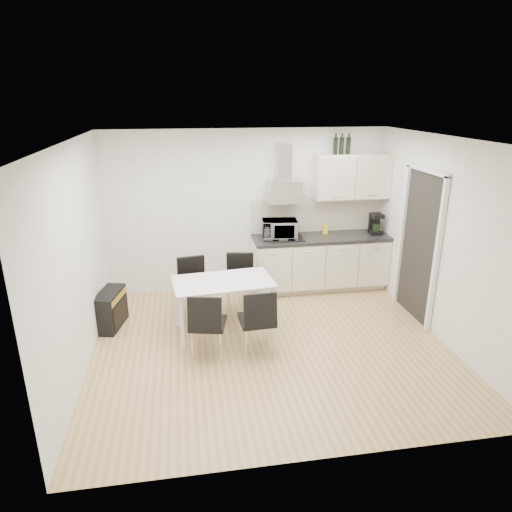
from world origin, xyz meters
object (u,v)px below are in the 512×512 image
(floor_speaker, at_px, (202,284))
(dining_table, at_px, (223,287))
(chair_far_right, at_px, (240,285))
(chair_near_right, at_px, (257,321))
(guitar_amp, at_px, (111,309))
(kitchenette, at_px, (322,241))
(chair_near_left, at_px, (208,324))
(chair_far_left, at_px, (194,289))

(floor_speaker, bearing_deg, dining_table, -69.18)
(chair_far_right, bearing_deg, dining_table, 71.25)
(dining_table, bearing_deg, chair_near_right, -65.32)
(guitar_amp, distance_m, floor_speaker, 1.66)
(kitchenette, distance_m, floor_speaker, 2.10)
(dining_table, height_order, chair_near_right, chair_near_right)
(chair_near_right, distance_m, guitar_amp, 2.15)
(kitchenette, relative_size, chair_far_right, 2.86)
(dining_table, relative_size, guitar_amp, 2.04)
(chair_near_left, distance_m, guitar_amp, 1.64)
(dining_table, height_order, guitar_amp, dining_table)
(dining_table, height_order, chair_far_left, chair_far_left)
(chair_far_right, distance_m, chair_near_right, 1.16)
(chair_far_left, distance_m, floor_speaker, 0.98)
(chair_far_left, relative_size, chair_far_right, 1.00)
(chair_far_right, xyz_separation_m, floor_speaker, (-0.53, 0.87, -0.31))
(chair_far_left, distance_m, chair_far_right, 0.67)
(chair_far_right, bearing_deg, chair_near_right, 102.17)
(chair_near_right, bearing_deg, kitchenette, 50.71)
(dining_table, xyz_separation_m, floor_speaker, (-0.23, 1.42, -0.53))
(dining_table, relative_size, chair_near_right, 1.56)
(floor_speaker, bearing_deg, chair_far_right, -47.24)
(chair_near_left, xyz_separation_m, chair_near_right, (0.60, -0.00, 0.00))
(floor_speaker, bearing_deg, guitar_amp, -130.43)
(chair_near_left, distance_m, floor_speaker, 2.05)
(guitar_amp, bearing_deg, kitchenette, 27.46)
(chair_near_left, height_order, floor_speaker, chair_near_left)
(chair_far_left, bearing_deg, chair_far_right, 175.53)
(kitchenette, distance_m, chair_far_right, 1.66)
(dining_table, distance_m, guitar_amp, 1.64)
(chair_far_right, distance_m, chair_near_left, 1.28)
(chair_far_left, xyz_separation_m, chair_far_right, (0.67, 0.05, 0.00))
(chair_far_left, bearing_deg, kitchenette, -169.08)
(guitar_amp, bearing_deg, chair_far_right, 17.65)
(kitchenette, height_order, dining_table, kitchenette)
(dining_table, xyz_separation_m, guitar_amp, (-1.54, 0.40, -0.40))
(kitchenette, xyz_separation_m, floor_speaker, (-1.98, 0.17, -0.70))
(chair_far_right, height_order, guitar_amp, chair_far_right)
(chair_near_left, distance_m, chair_near_right, 0.60)
(chair_far_right, distance_m, guitar_amp, 1.85)
(chair_far_left, relative_size, chair_near_right, 1.00)
(chair_near_right, bearing_deg, guitar_amp, 149.52)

